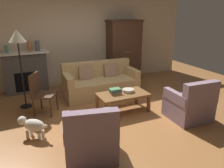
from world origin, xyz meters
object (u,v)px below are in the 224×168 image
mantel_vase_jade (7,49)px  dog (33,125)px  book_stack (115,91)px  armchair_near_left (90,138)px  side_chair_wooden (40,91)px  coffee_table (123,96)px  armchair_near_right (190,105)px  armoire (124,51)px  fireplace (26,72)px  fruit_bowl (128,90)px  mantel_vase_terracotta (30,46)px  floor_lamp (18,41)px  couch (100,83)px  mantel_vase_slate (38,46)px

mantel_vase_jade → dog: 2.70m
book_stack → armchair_near_left: armchair_near_left is taller
mantel_vase_jade → side_chair_wooden: mantel_vase_jade is taller
side_chair_wooden → dog: (-0.29, -0.99, -0.27)m
book_stack → armchair_near_left: (-1.04, -1.29, -0.17)m
side_chair_wooden → dog: bearing=-106.4°
book_stack → mantel_vase_jade: mantel_vase_jade is taller
coffee_table → armchair_near_right: bearing=-40.3°
coffee_table → dog: bearing=-170.8°
armoire → mantel_vase_jade: size_ratio=9.58×
fireplace → fruit_bowl: bearing=-47.5°
coffee_table → mantel_vase_terracotta: 2.88m
floor_lamp → armchair_near_left: bearing=-72.3°
armchair_near_left → dog: size_ratio=1.93×
armoire → book_stack: (-1.28, -2.07, -0.46)m
couch → dog: size_ratio=4.10×
armoire → coffee_table: 2.48m
armchair_near_left → fruit_bowl: bearing=43.3°
armoire → floor_lamp: 3.28m
armchair_near_right → side_chair_wooden: side_chair_wooden is taller
fruit_bowl → dog: bearing=-170.2°
fruit_bowl → mantel_vase_slate: bearing=126.8°
coffee_table → floor_lamp: floor_lamp is taller
armchair_near_left → book_stack: bearing=51.3°
mantel_vase_slate → floor_lamp: (-0.51, -1.04, 0.28)m
armoire → couch: armoire is taller
armoire → fireplace: bearing=178.5°
floor_lamp → armchair_near_right: bearing=-34.3°
armchair_near_left → mantel_vase_slate: bearing=94.2°
fruit_bowl → floor_lamp: floor_lamp is taller
fireplace → armchair_near_right: fireplace is taller
fireplace → armchair_near_left: bearing=-79.6°
mantel_vase_jade → dog: mantel_vase_jade is taller
mantel_vase_terracotta → armchair_near_right: (2.72, -3.10, -0.94)m
mantel_vase_terracotta → armchair_near_left: bearing=-82.5°
fireplace → side_chair_wooden: 1.55m
armchair_near_left → armchair_near_right: same height
armchair_near_right → fruit_bowl: bearing=133.7°
book_stack → armchair_near_left: size_ratio=0.29×
armoire → floor_lamp: bearing=-162.4°
fruit_bowl → armchair_near_right: bearing=-46.3°
coffee_table → armchair_near_right: 1.41m
side_chair_wooden → dog: size_ratio=1.90×
mantel_vase_slate → dog: bearing=-101.1°
fruit_bowl → armoire: bearing=65.2°
mantel_vase_jade → armchair_near_right: mantel_vase_jade is taller
armoire → couch: (-1.19, -0.96, -0.63)m
book_stack → dog: book_stack is taller
mantel_vase_jade → side_chair_wooden: size_ratio=0.22×
book_stack → mantel_vase_jade: bearing=134.0°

